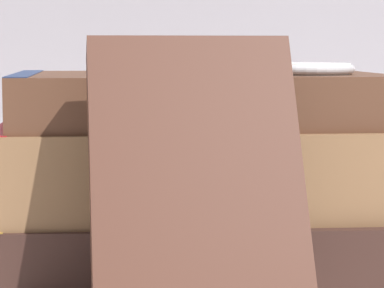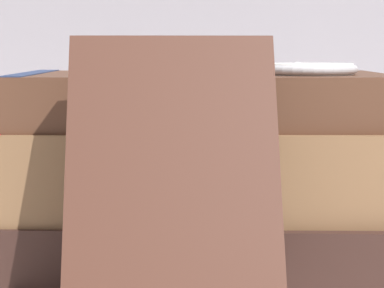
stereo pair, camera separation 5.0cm
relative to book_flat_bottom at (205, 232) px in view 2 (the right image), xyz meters
name	(u,v)px [view 2 (the right image)]	position (x,y,z in m)	size (l,w,h in m)	color
ground_plane	(109,281)	(-0.05, -0.05, -0.02)	(3.00, 3.00, 0.00)	silver
book_flat_bottom	(205,232)	(0.00, 0.00, 0.00)	(0.25, 0.17, 0.03)	#331E19
book_flat_middle	(198,165)	(0.00, 0.00, 0.04)	(0.24, 0.16, 0.05)	brown
book_flat_top	(193,99)	(-0.01, 0.00, 0.08)	(0.21, 0.14, 0.03)	#4C2D1E
book_leaning_front	(173,191)	(-0.02, -0.12, 0.04)	(0.09, 0.08, 0.13)	#422319
pocket_watch	(305,69)	(0.05, -0.02, 0.09)	(0.06, 0.06, 0.01)	white
reading_glasses	(72,214)	(-0.09, 0.13, -0.01)	(0.11, 0.05, 0.00)	black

